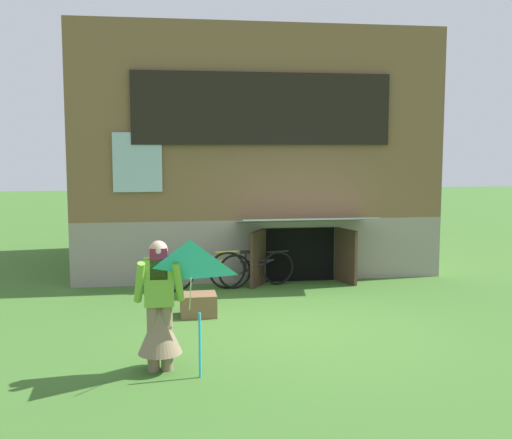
{
  "coord_description": "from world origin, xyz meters",
  "views": [
    {
      "loc": [
        -1.92,
        -8.96,
        2.63
      ],
      "look_at": [
        -0.5,
        0.53,
        1.52
      ],
      "focal_mm": 44.4,
      "sensor_mm": 36.0,
      "label": 1
    }
  ],
  "objects_px": {
    "bicycle_black": "(256,269)",
    "kite": "(191,274)",
    "wooden_crate": "(198,305)",
    "bicycle_yellow": "(202,271)",
    "person": "(160,317)"
  },
  "relations": [
    {
      "from": "person",
      "to": "wooden_crate",
      "type": "bearing_deg",
      "value": 101.08
    },
    {
      "from": "kite",
      "to": "bicycle_black",
      "type": "xyz_separation_m",
      "value": [
        1.44,
        4.77,
        -0.91
      ]
    },
    {
      "from": "wooden_crate",
      "to": "bicycle_yellow",
      "type": "bearing_deg",
      "value": 84.66
    },
    {
      "from": "kite",
      "to": "bicycle_black",
      "type": "height_order",
      "value": "kite"
    },
    {
      "from": "wooden_crate",
      "to": "kite",
      "type": "bearing_deg",
      "value": -94.8
    },
    {
      "from": "bicycle_yellow",
      "to": "wooden_crate",
      "type": "bearing_deg",
      "value": -101.63
    },
    {
      "from": "bicycle_yellow",
      "to": "wooden_crate",
      "type": "distance_m",
      "value": 1.77
    },
    {
      "from": "kite",
      "to": "bicycle_yellow",
      "type": "relative_size",
      "value": 0.94
    },
    {
      "from": "person",
      "to": "bicycle_yellow",
      "type": "relative_size",
      "value": 0.94
    },
    {
      "from": "person",
      "to": "kite",
      "type": "xyz_separation_m",
      "value": [
        0.34,
        -0.5,
        0.6
      ]
    },
    {
      "from": "bicycle_black",
      "to": "kite",
      "type": "bearing_deg",
      "value": -120.36
    },
    {
      "from": "person",
      "to": "kite",
      "type": "distance_m",
      "value": 0.85
    },
    {
      "from": "person",
      "to": "bicycle_black",
      "type": "distance_m",
      "value": 4.64
    },
    {
      "from": "bicycle_black",
      "to": "wooden_crate",
      "type": "bearing_deg",
      "value": -135.82
    },
    {
      "from": "bicycle_yellow",
      "to": "person",
      "type": "bearing_deg",
      "value": -106.59
    }
  ]
}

